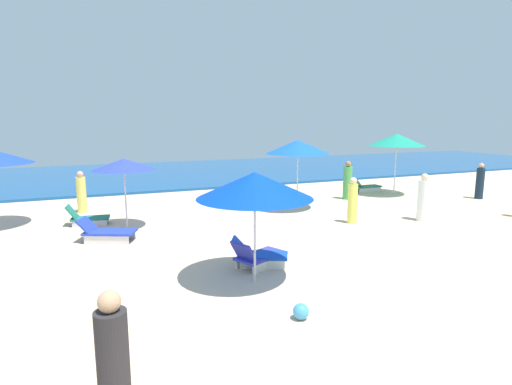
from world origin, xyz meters
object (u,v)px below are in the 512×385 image
Objects in this scene: lounge_chair_4_0 at (365,187)px; beach_ball_0 at (301,311)px; beachgoer_7 at (480,182)px; umbrella_2 at (255,185)px; beachgoer_2 at (423,199)px; beachgoer_1 at (114,371)px; umbrella_1 at (298,147)px; beachgoer_6 at (353,202)px; lounge_chair_2_1 at (258,256)px; beachgoer_0 at (347,182)px; beachgoer_4 at (81,193)px; umbrella_4 at (397,140)px; lounge_chair_2_0 at (258,255)px; lounge_chair_5_1 at (106,232)px; lounge_chair_5_0 at (87,218)px; umbrella_5 at (124,164)px.

lounge_chair_4_0 is 13.43m from beach_ball_0.
umbrella_2 is at bearing 96.36° from beachgoer_7.
beachgoer_2 reaches higher than beach_ball_0.
beach_ball_0 is (3.18, 1.70, -0.66)m from beachgoer_1.
umbrella_1 is 3.15m from beachgoer_6.
lounge_chair_2_1 is 0.91× the size of beachgoer_0.
lounge_chair_4_0 is 5.60m from beachgoer_2.
umbrella_2 is 1.58× the size of beachgoer_4.
beachgoer_0 is at bearing 123.41° from lounge_chair_4_0.
umbrella_4 reaches higher than beachgoer_6.
lounge_chair_4_0 is 0.89× the size of beachgoer_0.
beachgoer_2 reaches higher than beachgoer_4.
beachgoer_6 is at bearing -74.54° from umbrella_1.
lounge_chair_2_0 is 11.21m from lounge_chair_4_0.
beachgoer_1 is (-10.21, -10.69, 0.04)m from beachgoer_0.
beachgoer_0 reaches higher than lounge_chair_2_0.
beachgoer_1 is (-0.28, -7.93, 0.54)m from lounge_chair_5_1.
beachgoer_0 is (10.43, 0.54, 0.52)m from lounge_chair_5_0.
beachgoer_2 is at bearing -47.56° from lounge_chair_2_0.
lounge_chair_2_1 is 12.81m from beachgoer_7.
beach_ball_0 is at bearing -86.65° from umbrella_2.
beachgoer_7 is 5.41× the size of beach_ball_0.
lounge_chair_5_1 is at bearing -43.99° from beachgoer_2.
lounge_chair_5_1 is (-3.25, 3.45, 0.01)m from lounge_chair_2_0.
umbrella_4 is (9.25, 6.27, 2.23)m from lounge_chair_2_0.
lounge_chair_2_1 is 0.97× the size of beachgoer_6.
lounge_chair_2_0 is 0.84× the size of beachgoer_1.
beachgoer_0 is (-1.78, -1.14, 0.50)m from lounge_chair_4_0.
beach_ball_0 is at bearing -149.97° from lounge_chair_5_0.
umbrella_1 is 1.81× the size of lounge_chair_4_0.
beachgoer_0 reaches higher than beach_ball_0.
beachgoer_0 is (9.26, 1.57, -1.29)m from umbrella_5.
beach_ball_0 is at bearing -2.28° from beachgoer_2.
umbrella_4 is 1.78× the size of beachgoer_7.
lounge_chair_2_1 reaches higher than lounge_chair_4_0.
umbrella_2 reaches higher than lounge_chair_2_0.
lounge_chair_2_1 is at bearing -125.70° from umbrella_1.
beachgoer_1 is 1.12× the size of beachgoer_4.
lounge_chair_2_1 is 1.02× the size of lounge_chair_4_0.
umbrella_4 is at bearing -29.60° from lounge_chair_2_0.
beachgoer_4 is (-10.75, 5.73, -0.03)m from beachgoer_2.
lounge_chair_2_1 is at bearing -61.77° from umbrella_5.
beach_ball_0 is (-0.34, -2.79, -0.12)m from lounge_chair_2_0.
umbrella_2 is at bearing -61.30° from beachgoer_4.
umbrella_2 is 1.48× the size of beachgoer_0.
beachgoer_1 is at bearing -157.93° from lounge_chair_5_1.
beachgoer_0 is 1.01× the size of beachgoer_2.
lounge_chair_5_1 is at bearing -74.56° from beachgoer_4.
beachgoer_0 is at bearing -111.02° from beachgoer_1.
lounge_chair_5_0 is (-12.99, -0.60, -2.25)m from umbrella_4.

